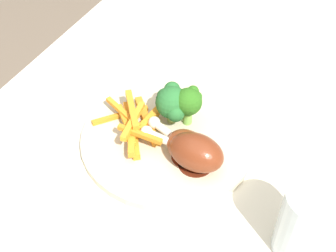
# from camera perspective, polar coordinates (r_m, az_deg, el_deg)

# --- Properties ---
(dining_table) EXTENTS (1.27, 0.70, 0.72)m
(dining_table) POSITION_cam_1_polar(r_m,az_deg,el_deg) (0.73, 0.16, -11.28)
(dining_table) COLOR silver
(dining_table) RESTS_ON ground_plane
(dinner_plate) EXTENTS (0.27, 0.27, 0.01)m
(dinner_plate) POSITION_cam_1_polar(r_m,az_deg,el_deg) (0.69, 0.00, -1.53)
(dinner_plate) COLOR beige
(dinner_plate) RESTS_ON dining_table
(broccoli_floret_front) EXTENTS (0.06, 0.06, 0.06)m
(broccoli_floret_front) POSITION_cam_1_polar(r_m,az_deg,el_deg) (0.69, 0.65, 3.07)
(broccoli_floret_front) COLOR #8DAA56
(broccoli_floret_front) RESTS_ON dinner_plate
(broccoli_floret_middle) EXTENTS (0.05, 0.04, 0.07)m
(broccoli_floret_middle) POSITION_cam_1_polar(r_m,az_deg,el_deg) (0.68, 2.71, 3.08)
(broccoli_floret_middle) COLOR #7AB74A
(broccoli_floret_middle) RESTS_ON dinner_plate
(carrot_fries_pile) EXTENTS (0.13, 0.13, 0.04)m
(carrot_fries_pile) POSITION_cam_1_polar(r_m,az_deg,el_deg) (0.69, -4.26, 0.23)
(carrot_fries_pile) COLOR orange
(carrot_fries_pile) RESTS_ON dinner_plate
(chicken_drumstick_near) EXTENTS (0.06, 0.13, 0.05)m
(chicken_drumstick_near) POSITION_cam_1_polar(r_m,az_deg,el_deg) (0.63, 3.30, -3.24)
(chicken_drumstick_near) COLOR #4C1B0D
(chicken_drumstick_near) RESTS_ON dinner_plate
(chicken_drumstick_far) EXTENTS (0.07, 0.12, 0.04)m
(chicken_drumstick_far) POSITION_cam_1_polar(r_m,az_deg,el_deg) (0.65, 2.21, -2.50)
(chicken_drumstick_far) COLOR #5B2010
(chicken_drumstick_far) RESTS_ON dinner_plate
(water_glass) EXTENTS (0.07, 0.07, 0.10)m
(water_glass) POSITION_cam_1_polar(r_m,az_deg,el_deg) (0.57, 17.18, -11.71)
(water_glass) COLOR silver
(water_glass) RESTS_ON dining_table
(napkin) EXTENTS (0.15, 0.17, 0.00)m
(napkin) POSITION_cam_1_polar(r_m,az_deg,el_deg) (0.90, -0.32, 10.54)
(napkin) COLOR beige
(napkin) RESTS_ON dining_table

